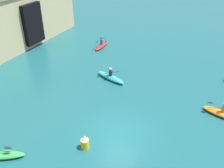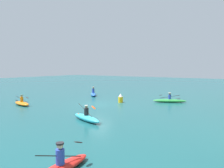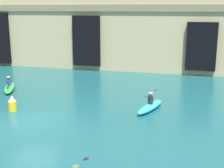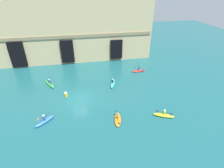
{
  "view_description": "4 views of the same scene",
  "coord_description": "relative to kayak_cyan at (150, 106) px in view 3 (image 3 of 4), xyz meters",
  "views": [
    {
      "loc": [
        -11.66,
        -5.09,
        11.51
      ],
      "look_at": [
        3.0,
        1.94,
        1.69
      ],
      "focal_mm": 40.0,
      "sensor_mm": 36.0,
      "label": 1
    },
    {
      "loc": [
        18.05,
        13.88,
        3.92
      ],
      "look_at": [
        2.95,
        3.65,
        2.47
      ],
      "focal_mm": 35.0,
      "sensor_mm": 36.0,
      "label": 2
    },
    {
      "loc": [
        8.57,
        -15.15,
        6.32
      ],
      "look_at": [
        4.19,
        1.76,
        2.02
      ],
      "focal_mm": 50.0,
      "sensor_mm": 36.0,
      "label": 3
    },
    {
      "loc": [
        0.7,
        -23.82,
        16.24
      ],
      "look_at": [
        5.67,
        1.47,
        1.38
      ],
      "focal_mm": 28.0,
      "sensor_mm": 36.0,
      "label": 4
    }
  ],
  "objects": [
    {
      "name": "ground_plane",
      "position": [
        -6.21,
        -3.62,
        -0.25
      ],
      "size": [
        120.0,
        120.0,
        0.0
      ],
      "primitive_type": "plane",
      "color": "#195156"
    },
    {
      "name": "kayak_cyan",
      "position": [
        0.0,
        0.0,
        0.0
      ],
      "size": [
        1.62,
        3.25,
        1.22
      ],
      "rotation": [
        0.0,
        0.0,
        4.4
      ],
      "color": "#33B2C6",
      "rests_on": "ground"
    },
    {
      "name": "kayak_green",
      "position": [
        -11.41,
        2.18,
        -0.04
      ],
      "size": [
        2.3,
        3.53,
        1.08
      ],
      "rotation": [
        0.0,
        0.0,
        5.19
      ],
      "color": "green",
      "rests_on": "ground"
    },
    {
      "name": "marker_buoy",
      "position": [
        -8.36,
        -2.28,
        0.2
      ],
      "size": [
        0.52,
        0.52,
        0.98
      ],
      "color": "yellow",
      "rests_on": "ground"
    }
  ]
}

